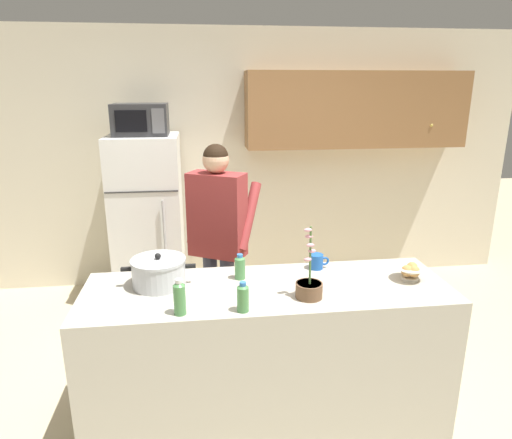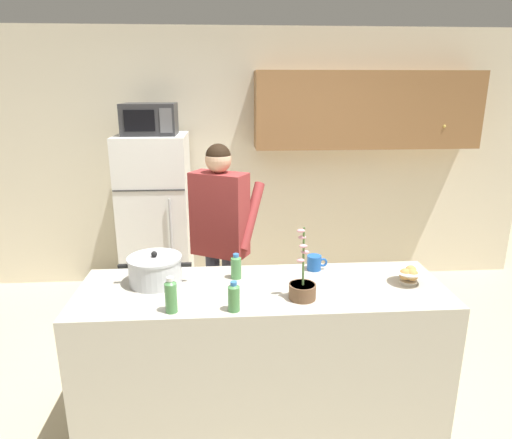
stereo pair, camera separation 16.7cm
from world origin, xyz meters
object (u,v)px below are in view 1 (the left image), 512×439
microwave (141,120)px  cooking_pot (159,272)px  refrigerator (148,220)px  person_near_pot (218,226)px  coffee_mug (317,261)px  bottle_far_corner (240,267)px  bread_bowl (410,272)px  potted_orchid (309,286)px  bottle_mid_counter (243,297)px  bottle_near_edge (180,297)px

microwave → cooking_pot: bearing=-81.7°
refrigerator → person_near_pot: size_ratio=0.98×
coffee_mug → bottle_far_corner: bottle_far_corner is taller
microwave → coffee_mug: size_ratio=3.66×
cooking_pot → bottle_far_corner: 0.48m
coffee_mug → bread_bowl: 0.57m
cooking_pot → potted_orchid: bearing=-17.5°
refrigerator → bottle_mid_counter: 2.24m
microwave → bottle_far_corner: 1.99m
person_near_pot → bottle_near_edge: 1.17m
coffee_mug → bottle_mid_counter: bottle_mid_counter is taller
cooking_pot → potted_orchid: size_ratio=1.05×
microwave → coffee_mug: 2.16m
microwave → cooking_pot: size_ratio=1.12×
coffee_mug → bottle_near_edge: bearing=-149.4°
microwave → bottle_far_corner: bearing=-66.6°
cooking_pot → bread_bowl: (1.50, -0.11, -0.03)m
microwave → bottle_near_edge: (0.38, -2.09, -0.74)m
coffee_mug → bottle_mid_counter: size_ratio=0.80×
cooking_pot → bottle_far_corner: size_ratio=2.72×
refrigerator → microwave: 0.95m
bottle_mid_counter → microwave: bearing=108.6°
person_near_pot → bottle_near_edge: (-0.25, -1.14, -0.01)m
bottle_near_edge → coffee_mug: bearing=30.6°
bottle_mid_counter → bottle_far_corner: (0.02, 0.41, -0.00)m
person_near_pot → bread_bowl: bearing=-38.3°
bottle_far_corner → person_near_pot: bearing=97.7°
refrigerator → bottle_mid_counter: (0.71, -2.12, 0.19)m
bottle_mid_counter → potted_orchid: 0.40m
cooking_pot → bread_bowl: bearing=-4.1°
person_near_pot → bottle_far_corner: bearing=-82.3°
coffee_mug → bottle_far_corner: (-0.50, -0.10, 0.03)m
microwave → bottle_mid_counter: (0.71, -2.10, -0.76)m
person_near_pot → bottle_mid_counter: 1.15m
person_near_pot → bread_bowl: size_ratio=8.82×
person_near_pot → bottle_mid_counter: size_ratio=10.03×
bottle_mid_counter → bottle_near_edge: bearing=178.4°
bottle_near_edge → cooking_pot: bearing=109.9°
bottle_near_edge → potted_orchid: size_ratio=0.48×
refrigerator → microwave: size_ratio=3.37×
person_near_pot → cooking_pot: size_ratio=3.84×
refrigerator → microwave: microwave is taller
refrigerator → cooking_pot: (0.25, -1.74, 0.20)m
bread_bowl → bottle_mid_counter: bearing=-165.5°
person_near_pot → potted_orchid: 1.13m
refrigerator → cooking_pot: bearing=-81.8°
bottle_near_edge → bread_bowl: bearing=10.8°
bottle_near_edge → bottle_far_corner: 0.53m
microwave → bottle_mid_counter: bearing=-71.4°
bottle_near_edge → bottle_far_corner: bearing=49.4°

